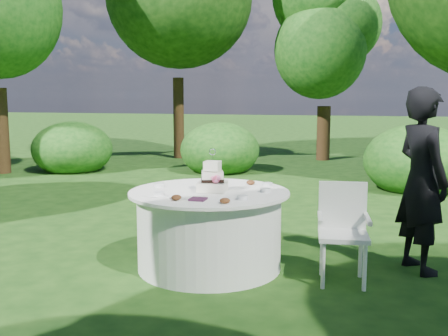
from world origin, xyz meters
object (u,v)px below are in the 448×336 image
Objects in this scene: cake at (213,180)px; chair at (343,225)px; guest at (422,180)px; napkins at (198,199)px; table at (209,229)px.

cake reaches higher than chair.
napkins is at bearing 85.43° from guest.
guest is 1.14× the size of table.
table is (-1.98, -0.46, -0.50)m from guest.
guest is at bearing 13.11° from table.
chair reaches higher than table.
napkins is at bearing -90.56° from cake.
guest reaches higher than cake.
guest is at bearing 33.91° from chair.
table is 0.50m from cake.
napkins is 0.08× the size of guest.
guest is 2.10m from table.
guest is (1.95, 0.92, 0.11)m from napkins.
cake is at bearing -27.44° from table.
guest is at bearing 25.35° from napkins.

